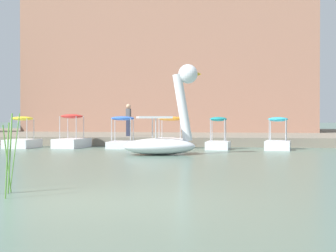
{
  "coord_description": "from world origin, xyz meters",
  "views": [
    {
      "loc": [
        2.49,
        -8.13,
        1.35
      ],
      "look_at": [
        -0.35,
        12.99,
        1.09
      ],
      "focal_mm": 55.28,
      "sensor_mm": 36.0,
      "label": 1
    }
  ],
  "objects_px": {
    "swan_boat": "(166,131)",
    "pedal_boat_orange": "(171,140)",
    "pedal_boat_blue": "(123,139)",
    "pedal_boat_yellow": "(22,139)",
    "pedal_boat_red": "(72,138)",
    "person_on_path": "(128,119)",
    "pedal_boat_cyan": "(278,140)",
    "pedal_boat_teal": "(218,141)"
  },
  "relations": [
    {
      "from": "swan_boat",
      "to": "person_on_path",
      "type": "relative_size",
      "value": 2.0
    },
    {
      "from": "pedal_boat_teal",
      "to": "pedal_boat_blue",
      "type": "xyz_separation_m",
      "value": [
        -4.56,
        0.39,
        0.04
      ]
    },
    {
      "from": "person_on_path",
      "to": "pedal_boat_cyan",
      "type": "bearing_deg",
      "value": -26.27
    },
    {
      "from": "pedal_boat_teal",
      "to": "person_on_path",
      "type": "height_order",
      "value": "person_on_path"
    },
    {
      "from": "pedal_boat_red",
      "to": "pedal_boat_orange",
      "type": "bearing_deg",
      "value": -2.79
    },
    {
      "from": "pedal_boat_cyan",
      "to": "pedal_boat_teal",
      "type": "xyz_separation_m",
      "value": [
        -2.68,
        0.02,
        -0.04
      ]
    },
    {
      "from": "pedal_boat_blue",
      "to": "pedal_boat_red",
      "type": "relative_size",
      "value": 0.84
    },
    {
      "from": "pedal_boat_orange",
      "to": "pedal_boat_yellow",
      "type": "xyz_separation_m",
      "value": [
        -7.18,
        -0.25,
        0.01
      ]
    },
    {
      "from": "pedal_boat_teal",
      "to": "person_on_path",
      "type": "relative_size",
      "value": 1.08
    },
    {
      "from": "pedal_boat_red",
      "to": "pedal_boat_blue",
      "type": "bearing_deg",
      "value": -1.74
    },
    {
      "from": "pedal_boat_blue",
      "to": "person_on_path",
      "type": "distance_m",
      "value": 3.55
    },
    {
      "from": "pedal_boat_teal",
      "to": "pedal_boat_orange",
      "type": "distance_m",
      "value": 2.22
    },
    {
      "from": "pedal_boat_cyan",
      "to": "pedal_boat_orange",
      "type": "height_order",
      "value": "pedal_boat_orange"
    },
    {
      "from": "pedal_boat_teal",
      "to": "pedal_boat_yellow",
      "type": "relative_size",
      "value": 0.95
    },
    {
      "from": "swan_boat",
      "to": "person_on_path",
      "type": "xyz_separation_m",
      "value": [
        -3.13,
        7.79,
        0.51
      ]
    },
    {
      "from": "pedal_boat_teal",
      "to": "person_on_path",
      "type": "bearing_deg",
      "value": 142.94
    },
    {
      "from": "pedal_boat_orange",
      "to": "pedal_boat_red",
      "type": "xyz_separation_m",
      "value": [
        -4.87,
        0.24,
        0.04
      ]
    },
    {
      "from": "pedal_boat_red",
      "to": "swan_boat",
      "type": "bearing_deg",
      "value": -40.68
    },
    {
      "from": "pedal_boat_cyan",
      "to": "person_on_path",
      "type": "height_order",
      "value": "person_on_path"
    },
    {
      "from": "pedal_boat_cyan",
      "to": "person_on_path",
      "type": "xyz_separation_m",
      "value": [
        -7.67,
        3.79,
        0.99
      ]
    },
    {
      "from": "pedal_boat_blue",
      "to": "pedal_boat_yellow",
      "type": "xyz_separation_m",
      "value": [
        -4.83,
        -0.41,
        -0.01
      ]
    },
    {
      "from": "pedal_boat_yellow",
      "to": "person_on_path",
      "type": "bearing_deg",
      "value": 40.83
    },
    {
      "from": "pedal_boat_blue",
      "to": "pedal_boat_yellow",
      "type": "distance_m",
      "value": 4.85
    },
    {
      "from": "swan_boat",
      "to": "pedal_boat_cyan",
      "type": "relative_size",
      "value": 1.74
    },
    {
      "from": "swan_boat",
      "to": "pedal_boat_orange",
      "type": "distance_m",
      "value": 4.29
    },
    {
      "from": "pedal_boat_orange",
      "to": "person_on_path",
      "type": "bearing_deg",
      "value": 128.15
    },
    {
      "from": "pedal_boat_orange",
      "to": "person_on_path",
      "type": "xyz_separation_m",
      "value": [
        -2.78,
        3.54,
        1.0
      ]
    },
    {
      "from": "swan_boat",
      "to": "pedal_boat_yellow",
      "type": "bearing_deg",
      "value": 152.03
    },
    {
      "from": "pedal_boat_teal",
      "to": "pedal_boat_red",
      "type": "bearing_deg",
      "value": 176.27
    },
    {
      "from": "swan_boat",
      "to": "pedal_boat_red",
      "type": "xyz_separation_m",
      "value": [
        -5.22,
        4.49,
        -0.45
      ]
    },
    {
      "from": "swan_boat",
      "to": "pedal_boat_yellow",
      "type": "distance_m",
      "value": 8.53
    },
    {
      "from": "pedal_boat_yellow",
      "to": "person_on_path",
      "type": "height_order",
      "value": "person_on_path"
    },
    {
      "from": "pedal_boat_blue",
      "to": "pedal_boat_cyan",
      "type": "bearing_deg",
      "value": -3.19
    },
    {
      "from": "pedal_boat_orange",
      "to": "pedal_boat_red",
      "type": "relative_size",
      "value": 0.98
    },
    {
      "from": "pedal_boat_blue",
      "to": "pedal_boat_orange",
      "type": "bearing_deg",
      "value": -3.9
    },
    {
      "from": "pedal_boat_orange",
      "to": "person_on_path",
      "type": "relative_size",
      "value": 1.32
    },
    {
      "from": "swan_boat",
      "to": "pedal_boat_orange",
      "type": "bearing_deg",
      "value": 94.66
    },
    {
      "from": "pedal_boat_cyan",
      "to": "pedal_boat_yellow",
      "type": "xyz_separation_m",
      "value": [
        -12.07,
        -0.01,
        -0.01
      ]
    },
    {
      "from": "pedal_boat_orange",
      "to": "pedal_boat_blue",
      "type": "height_order",
      "value": "pedal_boat_blue"
    },
    {
      "from": "swan_boat",
      "to": "person_on_path",
      "type": "distance_m",
      "value": 8.42
    },
    {
      "from": "pedal_boat_red",
      "to": "pedal_boat_teal",
      "type": "bearing_deg",
      "value": -3.73
    },
    {
      "from": "pedal_boat_teal",
      "to": "pedal_boat_orange",
      "type": "xyz_separation_m",
      "value": [
        -2.21,
        0.22,
        0.03
      ]
    }
  ]
}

